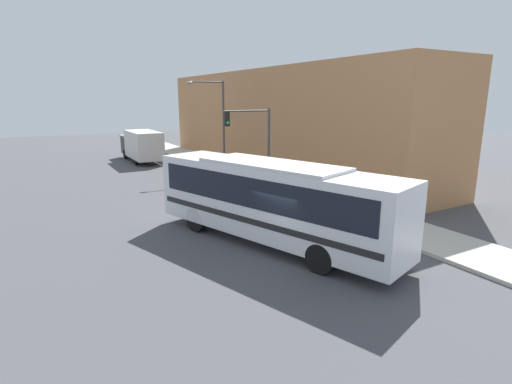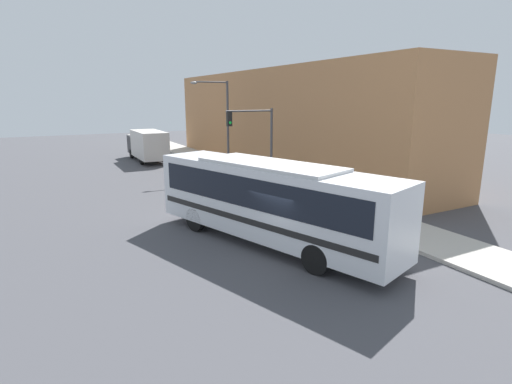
{
  "view_description": "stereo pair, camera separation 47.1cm",
  "coord_description": "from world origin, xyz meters",
  "px_view_note": "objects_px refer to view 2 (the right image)",
  "views": [
    {
      "loc": [
        -8.41,
        -12.09,
        5.93
      ],
      "look_at": [
        0.94,
        4.27,
        1.48
      ],
      "focal_mm": 28.0,
      "sensor_mm": 36.0,
      "label": 1
    },
    {
      "loc": [
        -8.0,
        -12.32,
        5.93
      ],
      "look_at": [
        0.94,
        4.27,
        1.48
      ],
      "focal_mm": 28.0,
      "sensor_mm": 36.0,
      "label": 2
    }
  ],
  "objects_px": {
    "city_bus": "(269,197)",
    "street_lamp": "(223,117)",
    "fire_hydrant": "(336,205)",
    "parking_meter": "(268,173)",
    "delivery_truck": "(147,144)",
    "traffic_light_pole": "(256,134)"
  },
  "relations": [
    {
      "from": "city_bus",
      "to": "fire_hydrant",
      "type": "distance_m",
      "value": 5.71
    },
    {
      "from": "traffic_light_pole",
      "to": "fire_hydrant",
      "type": "bearing_deg",
      "value": -81.85
    },
    {
      "from": "fire_hydrant",
      "to": "street_lamp",
      "type": "distance_m",
      "value": 14.5
    },
    {
      "from": "delivery_truck",
      "to": "parking_meter",
      "type": "xyz_separation_m",
      "value": [
        4.18,
        -15.84,
        -0.55
      ]
    },
    {
      "from": "city_bus",
      "to": "traffic_light_pole",
      "type": "relative_size",
      "value": 2.26
    },
    {
      "from": "fire_hydrant",
      "to": "parking_meter",
      "type": "xyz_separation_m",
      "value": [
        0.0,
        7.11,
        0.5
      ]
    },
    {
      "from": "city_bus",
      "to": "traffic_light_pole",
      "type": "distance_m",
      "value": 9.96
    },
    {
      "from": "city_bus",
      "to": "traffic_light_pole",
      "type": "bearing_deg",
      "value": 46.92
    },
    {
      "from": "city_bus",
      "to": "street_lamp",
      "type": "xyz_separation_m",
      "value": [
        4.97,
        15.94,
        2.44
      ]
    },
    {
      "from": "city_bus",
      "to": "parking_meter",
      "type": "bearing_deg",
      "value": 42.48
    },
    {
      "from": "fire_hydrant",
      "to": "street_lamp",
      "type": "bearing_deg",
      "value": 90.8
    },
    {
      "from": "parking_meter",
      "to": "delivery_truck",
      "type": "bearing_deg",
      "value": 104.77
    },
    {
      "from": "traffic_light_pole",
      "to": "city_bus",
      "type": "bearing_deg",
      "value": -115.2
    },
    {
      "from": "fire_hydrant",
      "to": "parking_meter",
      "type": "height_order",
      "value": "parking_meter"
    },
    {
      "from": "city_bus",
      "to": "delivery_truck",
      "type": "xyz_separation_m",
      "value": [
        0.99,
        24.92,
        -0.39
      ]
    },
    {
      "from": "delivery_truck",
      "to": "street_lamp",
      "type": "height_order",
      "value": "street_lamp"
    },
    {
      "from": "delivery_truck",
      "to": "street_lamp",
      "type": "bearing_deg",
      "value": -66.1
    },
    {
      "from": "delivery_truck",
      "to": "city_bus",
      "type": "bearing_deg",
      "value": -92.27
    },
    {
      "from": "city_bus",
      "to": "street_lamp",
      "type": "height_order",
      "value": "street_lamp"
    },
    {
      "from": "street_lamp",
      "to": "parking_meter",
      "type": "bearing_deg",
      "value": -88.36
    },
    {
      "from": "city_bus",
      "to": "traffic_light_pole",
      "type": "xyz_separation_m",
      "value": [
        4.18,
        8.87,
        1.71
      ]
    },
    {
      "from": "delivery_truck",
      "to": "parking_meter",
      "type": "bearing_deg",
      "value": -75.23
    }
  ]
}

